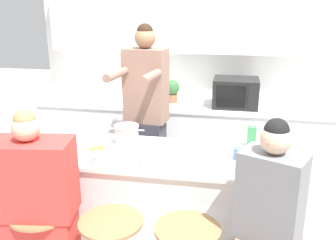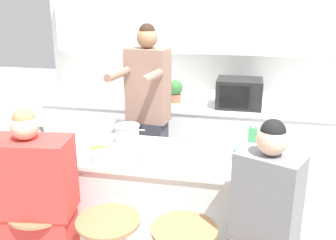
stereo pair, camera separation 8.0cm
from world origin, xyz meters
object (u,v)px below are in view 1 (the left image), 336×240
object	(u,v)px
juice_carton	(252,136)
potted_plant	(172,90)
person_cooking	(146,124)
cooking_pot	(127,134)
fruit_bowl	(103,158)
kitchen_island	(166,205)
microwave	(236,93)
person_wrapped_blanket	(36,216)
banana_bunch	(99,150)
coffee_cup_near	(239,154)

from	to	relation	value
juice_carton	potted_plant	distance (m)	1.39
person_cooking	cooking_pot	xyz separation A→B (m)	(-0.05, -0.46, 0.06)
person_cooking	fruit_bowl	size ratio (longest dim) A/B	10.73
cooking_pot	fruit_bowl	size ratio (longest dim) A/B	1.71
kitchen_island	cooking_pot	world-z (taller)	cooking_pot
fruit_bowl	cooking_pot	bearing A→B (deg)	82.24
kitchen_island	cooking_pot	bearing A→B (deg)	155.43
juice_carton	microwave	world-z (taller)	microwave
cooking_pot	fruit_bowl	bearing A→B (deg)	-97.76
person_wrapped_blanket	potted_plant	size ratio (longest dim) A/B	5.55
microwave	potted_plant	distance (m)	0.70
person_cooking	banana_bunch	xyz separation A→B (m)	(-0.21, -0.69, 0.00)
cooking_pot	banana_bunch	world-z (taller)	cooking_pot
person_wrapped_blanket	microwave	bearing A→B (deg)	49.09
person_cooking	coffee_cup_near	distance (m)	1.05
kitchen_island	person_wrapped_blanket	size ratio (longest dim) A/B	1.34
kitchen_island	person_cooking	bearing A→B (deg)	116.32
banana_bunch	cooking_pot	bearing A→B (deg)	56.76
fruit_bowl	potted_plant	bearing A→B (deg)	82.41
potted_plant	fruit_bowl	bearing A→B (deg)	-97.59
cooking_pot	person_cooking	bearing A→B (deg)	83.48
juice_carton	microwave	size ratio (longest dim) A/B	0.40
cooking_pot	potted_plant	xyz separation A→B (m)	(0.16, 1.22, 0.10)
kitchen_island	person_cooking	size ratio (longest dim) A/B	1.02
person_wrapped_blanket	coffee_cup_near	distance (m)	1.47
coffee_cup_near	fruit_bowl	bearing A→B (deg)	-165.58
cooking_pot	potted_plant	size ratio (longest dim) A/B	1.17
kitchen_island	juice_carton	bearing A→B (deg)	23.07
juice_carton	potted_plant	bearing A→B (deg)	127.07
cooking_pot	person_wrapped_blanket	bearing A→B (deg)	-117.45
kitchen_island	person_wrapped_blanket	distance (m)	1.00
fruit_bowl	coffee_cup_near	distance (m)	0.99
fruit_bowl	potted_plant	world-z (taller)	potted_plant
cooking_pot	potted_plant	bearing A→B (deg)	82.47
potted_plant	microwave	bearing A→B (deg)	-3.44
person_cooking	juice_carton	world-z (taller)	person_cooking
potted_plant	person_cooking	bearing A→B (deg)	-98.14
juice_carton	person_cooking	bearing A→B (deg)	159.82
cooking_pot	fruit_bowl	world-z (taller)	cooking_pot
kitchen_island	microwave	bearing A→B (deg)	69.67
fruit_bowl	juice_carton	bearing A→B (deg)	26.30
person_wrapped_blanket	microwave	world-z (taller)	person_wrapped_blanket
person_wrapped_blanket	person_cooking	bearing A→B (deg)	61.60
person_cooking	potted_plant	distance (m)	0.79
juice_carton	person_wrapped_blanket	bearing A→B (deg)	-147.68
coffee_cup_near	banana_bunch	xyz separation A→B (m)	(-1.05, -0.07, -0.02)
juice_carton	microwave	distance (m)	1.08
cooking_pot	coffee_cup_near	world-z (taller)	cooking_pot
cooking_pot	potted_plant	distance (m)	1.23
banana_bunch	microwave	distance (m)	1.74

